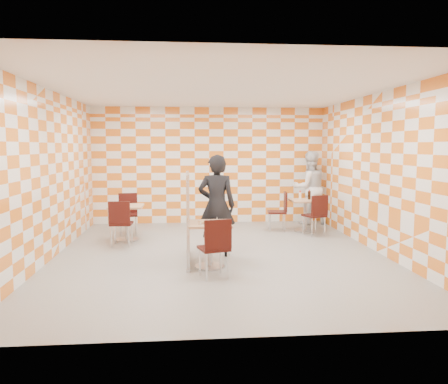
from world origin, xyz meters
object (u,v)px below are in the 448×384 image
(chair_main_front, at_px, (216,244))
(man_white, at_px, (309,188))
(empty_table, at_px, (126,217))
(main_table, at_px, (210,237))
(second_table, at_px, (305,210))
(chair_second_side, at_px, (281,208))
(man_dark, at_px, (217,206))
(sport_bottle, at_px, (300,195))
(chair_empty_far, at_px, (128,210))
(partition, at_px, (188,217))
(chair_second_front, at_px, (317,212))
(chair_empty_near, at_px, (120,220))
(soda_bottle, at_px, (309,195))

(chair_main_front, bearing_deg, man_white, 58.83)
(empty_table, bearing_deg, main_table, -53.70)
(second_table, bearing_deg, chair_second_side, 171.64)
(second_table, height_order, chair_second_side, chair_second_side)
(empty_table, xyz_separation_m, man_dark, (1.82, -1.48, 0.42))
(empty_table, bearing_deg, sport_bottle, 11.21)
(empty_table, xyz_separation_m, chair_empty_far, (-0.06, 0.72, 0.04))
(chair_empty_far, height_order, partition, partition)
(chair_empty_far, height_order, man_dark, man_dark)
(empty_table, distance_m, chair_main_front, 3.37)
(main_table, xyz_separation_m, chair_second_front, (2.51, 2.32, 0.04))
(chair_second_front, xyz_separation_m, sport_bottle, (-0.19, 0.72, 0.29))
(chair_empty_near, distance_m, man_white, 4.99)
(second_table, bearing_deg, man_white, 69.06)
(chair_second_front, xyz_separation_m, man_dark, (-2.34, -1.54, 0.38))
(empty_table, distance_m, partition, 2.29)
(man_dark, bearing_deg, partition, 43.79)
(partition, relative_size, man_dark, 0.84)
(partition, distance_m, man_dark, 0.67)
(empty_table, bearing_deg, partition, -55.22)
(main_table, height_order, chair_second_side, chair_second_side)
(main_table, bearing_deg, chair_empty_far, 119.96)
(second_table, relative_size, chair_empty_far, 0.81)
(chair_empty_near, relative_size, man_dark, 0.50)
(main_table, relative_size, man_dark, 0.41)
(second_table, height_order, empty_table, same)
(chair_second_side, height_order, man_dark, man_dark)
(main_table, distance_m, chair_main_front, 0.65)
(partition, distance_m, soda_bottle, 3.85)
(main_table, xyz_separation_m, man_dark, (0.17, 0.77, 0.42))
(man_dark, distance_m, sport_bottle, 3.12)
(chair_main_front, bearing_deg, chair_second_side, 63.76)
(chair_second_front, height_order, man_dark, man_dark)
(chair_empty_far, bearing_deg, chair_main_front, -63.97)
(chair_empty_far, bearing_deg, sport_bottle, 1.00)
(second_table, height_order, chair_second_front, chair_second_front)
(chair_second_front, bearing_deg, main_table, -137.27)
(chair_main_front, relative_size, chair_second_front, 1.00)
(chair_second_front, distance_m, chair_empty_far, 4.27)
(man_white, height_order, soda_bottle, man_white)
(man_dark, relative_size, man_white, 0.99)
(empty_table, relative_size, chair_empty_far, 0.81)
(chair_second_side, bearing_deg, empty_table, -168.25)
(second_table, height_order, chair_empty_near, chair_empty_near)
(main_table, relative_size, partition, 0.48)
(second_table, bearing_deg, man_dark, -136.57)
(second_table, relative_size, chair_empty_near, 0.81)
(second_table, xyz_separation_m, man_white, (0.36, 0.95, 0.43))
(partition, bearing_deg, chair_empty_near, 136.47)
(chair_main_front, relative_size, soda_bottle, 4.02)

